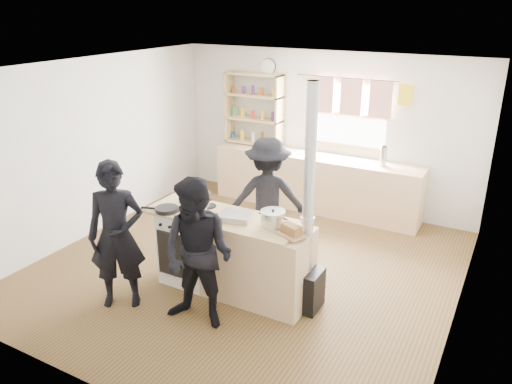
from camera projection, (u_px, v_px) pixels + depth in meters
ground at (247, 267)px, 6.42m from camera, size 5.00×5.00×0.01m
back_counter at (315, 182)px, 8.07m from camera, size 3.40×0.55×0.90m
shelving_unit at (254, 109)px, 8.32m from camera, size 1.00×0.28×1.20m
thermos at (383, 156)px, 7.38m from camera, size 0.10×0.10×0.29m
cooking_island at (234, 255)px, 5.73m from camera, size 1.97×0.64×0.93m
skillet_greens at (167, 209)px, 5.74m from camera, size 0.34×0.34×0.05m
roast_tray at (236, 216)px, 5.53m from camera, size 0.40×0.36×0.07m
stockpot_stove at (200, 200)px, 5.84m from camera, size 0.25×0.25×0.20m
stockpot_counter at (273, 219)px, 5.33m from camera, size 0.27×0.27×0.20m
bread_board at (291, 231)px, 5.14m from camera, size 0.33×0.29×0.12m
flue_heater at (306, 254)px, 5.35m from camera, size 0.35×0.35×2.50m
person_near_left at (117, 236)px, 5.37m from camera, size 0.73×0.66×1.67m
person_near_right at (198, 255)px, 5.02m from camera, size 0.83×0.67×1.61m
person_far at (268, 197)px, 6.51m from camera, size 1.19×0.97×1.60m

